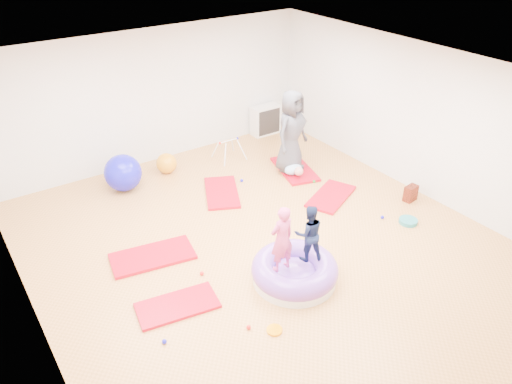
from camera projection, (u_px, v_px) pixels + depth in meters
room at (267, 171)px, 7.46m from camera, size 7.01×8.01×2.81m
gym_mat_front_left at (177, 305)px, 6.95m from camera, size 1.20×0.74×0.05m
gym_mat_mid_left at (153, 256)px, 7.91m from camera, size 1.39×0.87×0.05m
gym_mat_center_back at (222, 192)px, 9.65m from camera, size 1.07×1.35×0.05m
gym_mat_right at (331, 196)px, 9.52m from camera, size 1.30×1.01×0.05m
gym_mat_rear_right at (295, 169)px, 10.49m from camera, size 0.95×1.39×0.05m
inflatable_cushion at (295, 271)px, 7.38m from camera, size 1.29×1.29×0.41m
child_pink at (282, 236)px, 6.90m from camera, size 0.38×0.25×1.03m
child_navy at (309, 230)px, 7.14m from camera, size 0.53×0.48×0.89m
adult_caregiver at (291, 132)px, 10.01m from camera, size 0.96×0.76×1.70m
infant at (294, 169)px, 10.16m from camera, size 0.40×0.40×0.23m
ball_pit_balls at (275, 240)px, 8.29m from camera, size 4.53×3.48×0.06m
exercise_ball_blue at (123, 173)px, 9.63m from camera, size 0.72×0.72×0.72m
exercise_ball_orange at (167, 163)px, 10.32m from camera, size 0.42×0.42×0.42m
infant_play_gym at (229, 147)px, 10.80m from camera, size 0.60×0.57×0.46m
cube_shelf at (265, 120)px, 12.00m from camera, size 0.70×0.35×0.70m
balance_disc at (408, 221)px, 8.76m from camera, size 0.32×0.32×0.07m
backpack at (411, 193)px, 9.37m from camera, size 0.28×0.19×0.30m
yellow_toy at (274, 330)px, 6.56m from camera, size 0.21×0.21×0.03m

